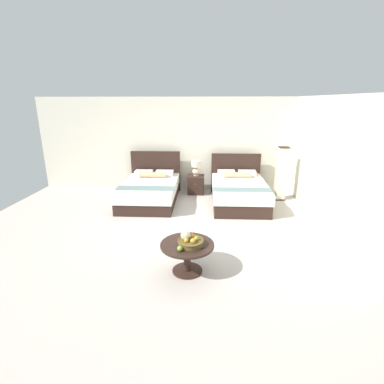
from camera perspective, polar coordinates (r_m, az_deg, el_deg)
name	(u,v)px	position (r m, az deg, el deg)	size (l,w,h in m)	color
ground_plane	(189,229)	(6.10, -0.59, -7.23)	(9.22, 9.35, 0.02)	beige
wall_back	(197,145)	(8.49, 0.93, 9.26)	(9.22, 0.12, 2.65)	silver
wall_side_right	(329,164)	(6.49, 25.36, 5.00)	(0.12, 4.95, 2.65)	silver
bed_near_window	(150,190)	(7.67, -8.21, 0.33)	(1.44, 2.16, 1.16)	#301E18
bed_near_corner	(239,192)	(7.53, 9.13, 0.08)	(1.41, 2.13, 1.13)	#301E18
nightstand	(196,185)	(8.27, 0.78, 1.47)	(0.45, 0.46, 0.52)	#301E18
table_lamp	(196,167)	(8.16, 0.81, 4.87)	(0.27, 0.27, 0.42)	beige
coffee_table	(187,251)	(4.51, -0.94, -11.53)	(0.82, 0.82, 0.47)	#301E18
fruit_bowl	(190,241)	(4.39, -0.44, -9.54)	(0.40, 0.40, 0.22)	brown
loose_apple	(180,249)	(4.25, -2.40, -11.03)	(0.08, 0.08, 0.08)	#86A93B
floor_lamp_corner	(282,174)	(7.99, 17.18, 3.45)	(0.26, 0.26, 1.42)	#3B221A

